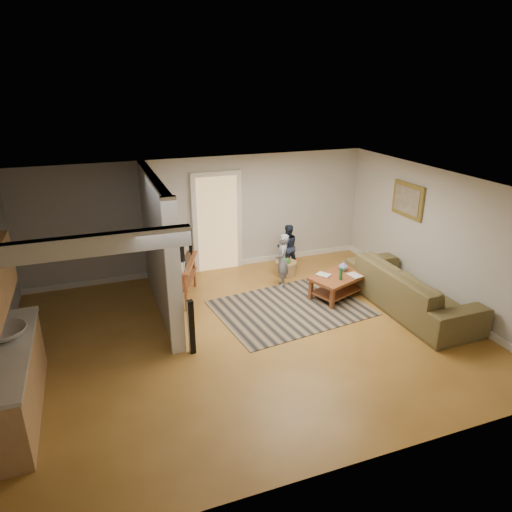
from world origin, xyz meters
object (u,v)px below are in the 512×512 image
Objects in this scene: sofa at (408,308)px; tv_console at (182,265)px; toddler at (287,268)px; child at (281,285)px; toy_basket at (286,267)px; speaker_right at (170,277)px; coffee_table at (339,280)px; speaker_left at (191,327)px.

sofa is 4.33m from tv_console.
tv_console is 1.27× the size of toddler.
sofa is 2.52m from child.
speaker_right is at bearing -169.39° from toy_basket.
coffee_table reaches higher than toy_basket.
sofa is 4.14m from speaker_left.
sofa is 1.37m from coffee_table.
speaker_right reaches higher than tv_console.
tv_console is 1.43× the size of speaker_left.
coffee_table is at bearing -66.55° from toy_basket.
toddler is (0.18, 0.36, -0.17)m from toy_basket.
speaker_right reaches higher than child.
tv_console reaches higher than toddler.
tv_console is at bearing 13.31° from toddler.
speaker_left reaches higher than sofa.
toddler reaches higher than sofa.
coffee_table is at bearing 100.32° from toddler.
toy_basket is at bearing 60.23° from toddler.
toy_basket is at bearing 171.15° from child.
speaker_right is (0.00, 1.80, 0.08)m from speaker_left.
speaker_left is 1.95× the size of toy_basket.
tv_console is 2.79× the size of toy_basket.
child reaches higher than sofa.
tv_console is at bearing -171.18° from toy_basket.
tv_console reaches higher than speaker_left.
tv_console is 1.16× the size of child.
toy_basket reaches higher than sofa.
sofa is 4.49m from speaker_right.
speaker_right is at bearing 14.24° from toddler.
speaker_right is at bearing 87.47° from speaker_left.
toy_basket is 0.46× the size of toddler.
speaker_right is 0.96× the size of child.
speaker_right reaches higher than sofa.
coffee_table reaches higher than sofa.
sofa is at bearing -1.42° from speaker_left.
child is at bearing 136.17° from coffee_table.
toddler is (2.50, 0.72, -0.70)m from tv_console.
sofa is 3.06× the size of speaker_left.
tv_console reaches higher than child.
sofa is at bearing -4.23° from tv_console.
speaker_left is at bearing -76.28° from tv_console.
speaker_right reaches higher than toy_basket.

